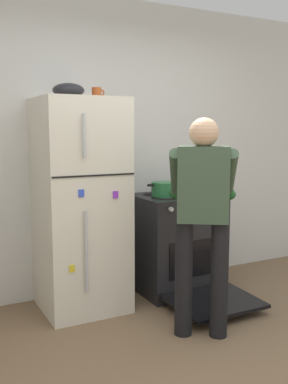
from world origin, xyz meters
name	(u,v)px	position (x,y,z in m)	size (l,w,h in m)	color
kitchen_wall_back	(107,147)	(0.00, 1.95, 1.35)	(6.00, 0.10, 2.70)	silver
refrigerator	(80,205)	(-0.40, 1.57, 0.89)	(0.68, 0.72, 1.77)	silver
stove_range	(177,244)	(0.54, 1.55, 0.45)	(0.76, 1.22, 0.92)	black
person_cook	(203,207)	(0.22, 0.68, 0.96)	(0.69, 0.75, 1.60)	black
red_pot	(164,189)	(0.38, 1.52, 0.98)	(0.34, 0.24, 0.13)	#236638
coffee_mug	(97,93)	(-0.22, 1.62, 1.82)	(0.11, 0.08, 0.10)	#B24C1E
pepper_mill	(192,183)	(0.84, 1.77, 0.99)	(0.05, 0.05, 0.15)	brown
mixing_bowl	(68,90)	(-0.48, 1.57, 1.83)	(0.25, 0.25, 0.11)	black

